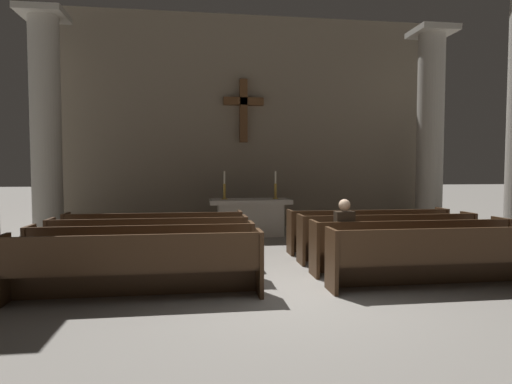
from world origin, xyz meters
The scene contains 16 objects.
ground_plane centered at (0.00, 0.00, 0.00)m, with size 80.00×80.00×0.00m, color gray.
pew_left_row_1 centered at (-2.29, -0.04, 0.48)m, with size 3.55×0.50×0.95m.
pew_left_row_2 centered at (-2.29, 0.91, 0.48)m, with size 3.55×0.50×0.95m.
pew_left_row_3 centered at (-2.29, 1.86, 0.48)m, with size 3.55×0.50×0.95m.
pew_left_row_4 centered at (-2.29, 2.82, 0.48)m, with size 3.55×0.50×0.95m.
pew_right_row_1 centered at (2.29, -0.04, 0.48)m, with size 3.55×0.50×0.95m.
pew_right_row_2 centered at (2.29, 0.91, 0.48)m, with size 3.55×0.50×0.95m.
pew_right_row_3 centered at (2.29, 1.86, 0.48)m, with size 3.55×0.50×0.95m.
pew_right_row_4 centered at (2.29, 2.82, 0.48)m, with size 3.55×0.50×0.95m.
column_left_second centered at (-5.24, 5.52, 2.82)m, with size 1.11×1.11×5.82m.
column_right_second centered at (5.24, 5.52, 2.82)m, with size 1.11×1.11×5.82m.
altar centered at (0.00, 5.44, 0.53)m, with size 2.20×0.90×1.01m.
candlestick_left centered at (-0.70, 5.44, 1.26)m, with size 0.16×0.16×0.76m.
candlestick_right centered at (0.70, 5.44, 1.26)m, with size 0.16×0.16×0.76m.
apse_with_cross centered at (0.00, 7.35, 3.28)m, with size 11.67×0.48×6.56m.
lone_worshipper centered at (1.05, 0.95, 0.69)m, with size 0.32×0.43×1.32m.
Camera 1 is at (-1.44, -6.13, 1.84)m, focal length 30.16 mm.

